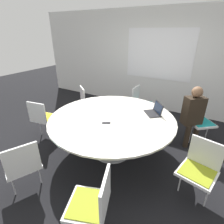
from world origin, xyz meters
TOP-DOWN VIEW (x-y plane):
  - ground_plane at (0.00, 0.00)m, footprint 16.00×16.00m
  - wall_back at (0.00, 2.51)m, footprint 8.00×0.07m
  - conference_table at (0.00, 0.00)m, footprint 2.21×2.21m
  - chair_0 at (1.34, 1.23)m, footprint 0.61×0.61m
  - chair_1 at (-0.07, 1.52)m, footprint 0.42×0.44m
  - chair_2 at (-1.24, 0.89)m, footprint 0.61×0.60m
  - chair_3 at (-1.49, -0.32)m, footprint 0.50×0.49m
  - chair_4 at (-0.56, -1.42)m, footprint 0.56×0.57m
  - chair_5 at (0.60, -1.40)m, footprint 0.55×0.56m
  - chair_6 at (1.50, -0.28)m, footprint 0.52×0.51m
  - person_0 at (1.21, 1.01)m, footprint 0.42×0.40m
  - laptop at (0.60, 0.51)m, footprint 0.40×0.40m
  - cell_phone at (0.03, -0.24)m, footprint 0.16×0.13m
  - handbag at (-1.54, 0.39)m, footprint 0.36×0.16m

SIDE VIEW (x-z plane):
  - ground_plane at x=0.00m, z-range 0.00..0.00m
  - handbag at x=-1.54m, z-range 0.00..0.28m
  - chair_0 at x=1.34m, z-range 0.09..0.96m
  - chair_1 at x=-0.07m, z-range 0.09..0.96m
  - chair_2 at x=-1.24m, z-range 0.09..0.96m
  - chair_3 at x=-1.49m, z-range 0.09..0.96m
  - chair_4 at x=-0.56m, z-range 0.09..0.96m
  - chair_5 at x=0.60m, z-range 0.09..0.96m
  - chair_6 at x=1.50m, z-range 0.09..0.96m
  - conference_table at x=0.00m, z-range 0.27..1.02m
  - person_0 at x=1.21m, z-range 0.11..1.33m
  - cell_phone at x=0.03m, z-range 0.75..0.76m
  - laptop at x=0.60m, z-range 0.69..0.91m
  - wall_back at x=0.00m, z-range 0.00..2.70m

